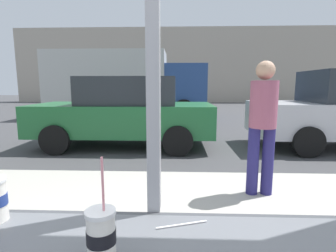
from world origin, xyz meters
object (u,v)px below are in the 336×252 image
at_px(soda_cup_left, 101,235).
at_px(pedestrian, 263,120).
at_px(parked_car_green, 125,111).
at_px(box_truck, 125,82).

height_order(soda_cup_left, pedestrian, pedestrian).
xyz_separation_m(soda_cup_left, pedestrian, (1.24, 2.47, 0.01)).
distance_m(soda_cup_left, parked_car_green, 5.58).
relative_size(parked_car_green, pedestrian, 2.56).
bearing_deg(pedestrian, parked_car_green, 127.11).
bearing_deg(parked_car_green, soda_cup_left, -79.27).
relative_size(parked_car_green, box_truck, 0.61).
height_order(parked_car_green, pedestrian, pedestrian).
relative_size(box_truck, pedestrian, 4.22).
height_order(soda_cup_left, box_truck, box_truck).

